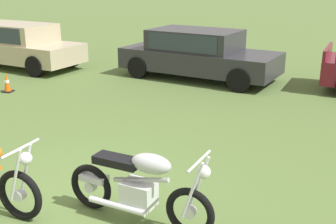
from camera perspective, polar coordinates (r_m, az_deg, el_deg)
name	(u,v)px	position (r m, az deg, el deg)	size (l,w,h in m)	color
ground_plane	(56,214)	(5.86, -14.68, -13.00)	(120.00, 120.00, 0.00)	#567038
motorcycle_silver	(139,187)	(5.30, -3.91, -9.95)	(2.02, 0.67, 1.02)	black
car_beige	(16,42)	(15.11, -19.61, 8.81)	(4.43, 2.51, 1.43)	#BCAD8C
car_charcoal	(198,51)	(12.68, 3.97, 8.08)	(4.88, 2.83, 1.43)	#2D2D33
traffic_cone	(7,83)	(11.98, -20.71, 3.62)	(0.25, 0.25, 0.51)	#EA590F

